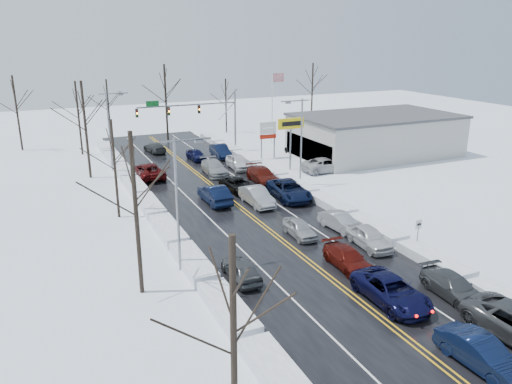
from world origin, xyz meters
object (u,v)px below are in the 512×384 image
oncoming_car_0 (215,203)px  traffic_signal_mast (199,112)px  tires_plus_sign (291,127)px  flagpole (273,102)px  dealership_building (375,135)px

oncoming_car_0 → traffic_signal_mast: bearing=-104.6°
traffic_signal_mast → oncoming_car_0: 21.19m
tires_plus_sign → flagpole: flagpole is taller
dealership_building → oncoming_car_0: size_ratio=3.92×
oncoming_car_0 → tires_plus_sign: bearing=-147.4°
traffic_signal_mast → dealership_building: traffic_signal_mast is taller
flagpole → oncoming_car_0: bearing=-127.6°
flagpole → dealership_building: flagpole is taller
dealership_building → oncoming_car_0: bearing=-159.0°
tires_plus_sign → dealership_building: tires_plus_sign is taller
traffic_signal_mast → tires_plus_sign: 13.92m
tires_plus_sign → flagpole: size_ratio=0.60×
flagpole → oncoming_car_0: size_ratio=1.92×
flagpole → dealership_building: (8.80, -12.00, -3.27)m
dealership_building → oncoming_car_0: 27.57m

